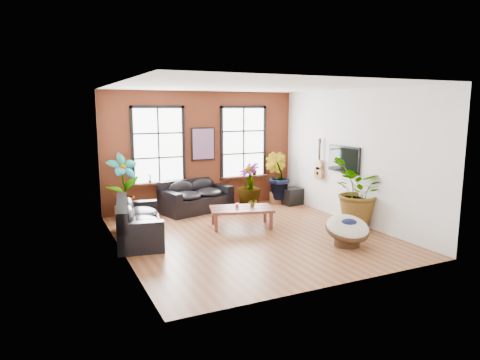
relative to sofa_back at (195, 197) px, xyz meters
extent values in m
cube|color=brown|center=(0.39, -2.87, -0.44)|extent=(6.00, 6.50, 0.02)
cube|color=white|center=(0.39, -2.87, 3.08)|extent=(6.00, 6.50, 0.02)
cube|color=#552214|center=(0.39, 0.39, 1.32)|extent=(6.00, 0.02, 3.50)
cube|color=silver|center=(0.39, -6.13, 1.32)|extent=(6.00, 0.02, 3.50)
cube|color=silver|center=(-2.62, -2.87, 1.32)|extent=(0.02, 6.50, 3.50)
cube|color=silver|center=(3.40, -2.87, 1.32)|extent=(0.02, 6.50, 3.50)
cube|color=white|center=(-0.96, 0.33, 1.52)|extent=(1.40, 0.02, 2.10)
cube|color=black|center=(-0.96, 0.26, 0.44)|extent=(1.60, 0.22, 0.06)
cube|color=white|center=(1.74, 0.33, 1.52)|extent=(1.40, 0.02, 2.10)
cube|color=black|center=(1.74, 0.26, 0.44)|extent=(1.60, 0.22, 0.06)
cube|color=black|center=(0.02, -0.06, -0.19)|extent=(2.24, 1.50, 0.46)
cube|color=black|center=(-0.08, 0.30, 0.28)|extent=(2.04, 0.77, 0.48)
cube|color=black|center=(-0.85, -0.30, 0.16)|extent=(0.50, 1.02, 0.24)
cube|color=black|center=(0.89, 0.18, 0.16)|extent=(0.50, 1.02, 0.24)
ellipsoid|color=black|center=(-0.35, -0.22, 0.11)|extent=(1.05, 1.03, 0.27)
ellipsoid|color=black|center=(-0.42, 0.06, 0.28)|extent=(0.90, 0.48, 0.46)
ellipsoid|color=black|center=(0.41, -0.01, 0.11)|extent=(1.05, 1.03, 0.27)
ellipsoid|color=black|center=(0.33, 0.27, 0.28)|extent=(0.90, 0.48, 0.46)
cube|color=black|center=(-2.10, -2.06, -0.20)|extent=(1.35, 2.44, 0.45)
cube|color=black|center=(-2.45, -2.00, 0.26)|extent=(0.63, 2.31, 0.46)
cube|color=black|center=(-2.28, -3.08, 0.14)|extent=(0.99, 0.40, 0.24)
cube|color=black|center=(-1.92, -1.04, 0.14)|extent=(0.99, 0.40, 0.24)
ellipsoid|color=black|center=(-2.12, -2.52, 0.09)|extent=(0.97, 1.13, 0.26)
ellipsoid|color=black|center=(-2.40, -2.47, 0.26)|extent=(0.43, 1.04, 0.44)
ellipsoid|color=black|center=(-1.96, -1.62, 0.09)|extent=(0.97, 1.13, 0.26)
ellipsoid|color=black|center=(-2.24, -1.57, 0.26)|extent=(0.43, 1.04, 0.44)
cube|color=#55251E|center=(0.50, -2.12, 0.04)|extent=(1.75, 1.29, 0.07)
cube|color=black|center=(0.46, -2.27, 0.08)|extent=(1.50, 0.44, 0.00)
cube|color=black|center=(0.54, -1.98, 0.08)|extent=(1.50, 0.44, 0.00)
cube|color=#55251E|center=(-0.26, -2.27, -0.21)|extent=(0.10, 0.10, 0.43)
cube|color=#55251E|center=(1.06, -2.66, -0.21)|extent=(0.10, 0.10, 0.43)
cube|color=#55251E|center=(-0.07, -1.59, -0.21)|extent=(0.10, 0.10, 0.43)
cube|color=#55251E|center=(1.26, -1.97, -0.21)|extent=(0.10, 0.10, 0.43)
cylinder|color=#BC2F51|center=(0.41, -2.04, 0.13)|extent=(0.11, 0.11, 0.10)
cylinder|color=#3D2715|center=(1.96, -4.48, -0.31)|extent=(0.68, 0.68, 0.22)
torus|color=#3D2715|center=(1.96, -4.48, -0.05)|extent=(1.18, 1.18, 0.44)
ellipsoid|color=beige|center=(1.96, -4.48, 0.00)|extent=(1.15, 1.19, 0.60)
ellipsoid|color=#12173A|center=(1.95, -4.53, 0.11)|extent=(0.44, 0.38, 0.17)
cube|color=black|center=(0.39, 0.32, 1.52)|extent=(0.74, 0.04, 0.98)
cube|color=#0C7F8C|center=(0.39, 0.29, 1.52)|extent=(0.66, 0.02, 0.90)
cube|color=black|center=(3.34, -2.57, 1.22)|extent=(0.06, 1.25, 0.72)
cube|color=black|center=(3.30, -2.57, 1.22)|extent=(0.01, 1.15, 0.62)
cylinder|color=#B27F4C|center=(3.29, -1.52, 0.70)|extent=(0.09, 0.38, 0.38)
cylinder|color=#B27F4C|center=(3.29, -1.52, 0.95)|extent=(0.09, 0.30, 0.30)
cylinder|color=black|center=(3.28, -1.52, 0.70)|extent=(0.09, 0.11, 0.11)
cube|color=black|center=(3.29, -1.52, 1.32)|extent=(0.04, 0.05, 0.55)
cube|color=black|center=(3.29, -1.52, 1.64)|extent=(0.06, 0.06, 0.14)
cube|color=black|center=(3.06, -0.44, -0.17)|extent=(0.70, 0.61, 0.52)
cylinder|color=brown|center=(-2.07, -0.06, -0.24)|extent=(0.66, 0.66, 0.38)
cylinder|color=brown|center=(2.71, -0.11, -0.25)|extent=(0.54, 0.54, 0.34)
cylinder|color=brown|center=(3.09, -3.48, -0.24)|extent=(0.53, 0.53, 0.38)
cylinder|color=brown|center=(1.49, -0.60, -0.25)|extent=(0.60, 0.60, 0.35)
imported|color=#214C14|center=(-2.06, -0.07, 0.56)|extent=(1.01, 0.81, 1.67)
imported|color=#214C14|center=(2.70, -0.13, 0.46)|extent=(0.95, 1.02, 1.48)
imported|color=#214C14|center=(3.08, -3.50, 0.54)|extent=(1.92, 1.90, 1.62)
imported|color=#214C14|center=(1.49, -0.56, 0.35)|extent=(0.83, 0.83, 1.28)
imported|color=#214C14|center=(0.78, -2.19, 0.19)|extent=(0.21, 0.19, 0.22)
imported|color=#214C14|center=(-1.26, 0.26, 0.61)|extent=(0.17, 0.17, 0.27)
imported|color=#214C14|center=(2.09, 0.26, 0.61)|extent=(0.19, 0.19, 0.27)
camera|label=1|loc=(-4.06, -11.69, 2.59)|focal=32.00mm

